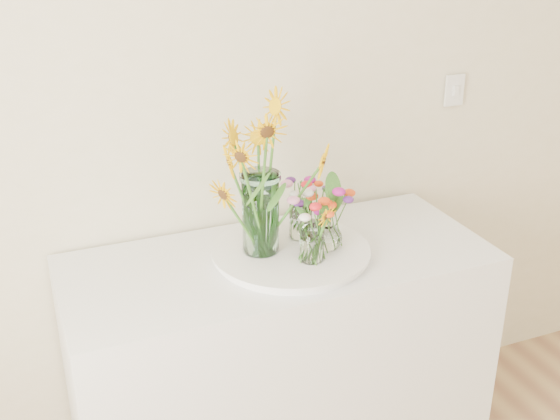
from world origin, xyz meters
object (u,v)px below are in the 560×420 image
(mason_jar, at_px, (261,213))
(small_vase_b, at_px, (328,230))
(tray, at_px, (291,254))
(small_vase_c, at_px, (301,220))
(small_vase_a, at_px, (312,243))
(counter, at_px, (279,370))

(mason_jar, distance_m, small_vase_b, 0.23)
(tray, height_order, small_vase_b, small_vase_b)
(mason_jar, distance_m, small_vase_c, 0.18)
(small_vase_a, distance_m, small_vase_b, 0.10)
(counter, height_order, mason_jar, mason_jar)
(tray, distance_m, small_vase_b, 0.14)
(tray, bearing_deg, counter, 159.16)
(small_vase_a, relative_size, small_vase_c, 1.00)
(counter, relative_size, mason_jar, 5.12)
(counter, bearing_deg, small_vase_a, -59.11)
(small_vase_b, bearing_deg, tray, 161.82)
(small_vase_c, bearing_deg, tray, -133.28)
(small_vase_b, xyz_separation_m, small_vase_c, (-0.05, 0.11, -0.00))
(small_vase_c, bearing_deg, mason_jar, -164.89)
(counter, height_order, small_vase_a, small_vase_a)
(tray, relative_size, small_vase_c, 3.77)
(mason_jar, bearing_deg, tray, -15.31)
(mason_jar, xyz_separation_m, small_vase_b, (0.21, -0.06, -0.07))
(counter, relative_size, small_vase_b, 10.03)
(mason_jar, xyz_separation_m, small_vase_c, (0.16, 0.04, -0.07))
(counter, xyz_separation_m, tray, (0.04, -0.01, 0.46))
(counter, relative_size, small_vase_a, 10.71)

